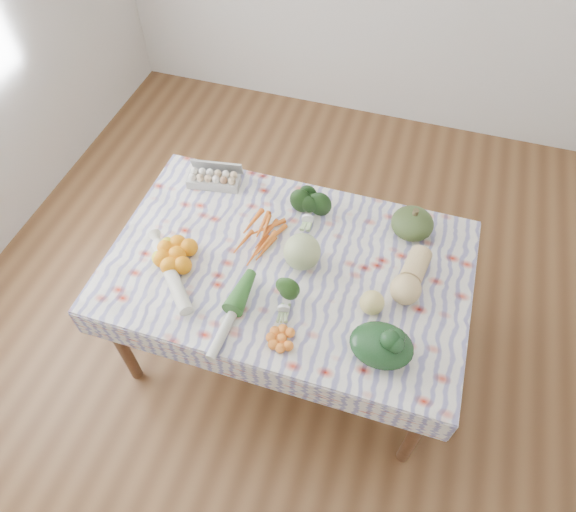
% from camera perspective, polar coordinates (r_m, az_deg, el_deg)
% --- Properties ---
extents(ground, '(4.50, 4.50, 0.00)m').
position_cam_1_polar(ground, '(3.01, -0.00, -9.54)').
color(ground, brown).
rests_on(ground, ground).
extents(dining_table, '(1.60, 1.00, 0.75)m').
position_cam_1_polar(dining_table, '(2.44, -0.00, -2.03)').
color(dining_table, brown).
rests_on(dining_table, ground).
extents(tablecloth, '(1.66, 1.06, 0.01)m').
position_cam_1_polar(tablecloth, '(2.37, -0.00, -0.94)').
color(tablecloth, white).
rests_on(tablecloth, dining_table).
extents(egg_carton, '(0.28, 0.15, 0.07)m').
position_cam_1_polar(egg_carton, '(2.71, -8.27, 8.37)').
color(egg_carton, '#B3B3AD').
rests_on(egg_carton, tablecloth).
extents(carrot_bunch, '(0.29, 0.27, 0.04)m').
position_cam_1_polar(carrot_bunch, '(2.44, -3.31, 2.14)').
color(carrot_bunch, orange).
rests_on(carrot_bunch, tablecloth).
extents(kale_bunch, '(0.18, 0.16, 0.14)m').
position_cam_1_polar(kale_bunch, '(2.50, 2.34, 5.41)').
color(kale_bunch, black).
rests_on(kale_bunch, tablecloth).
extents(kabocha_squash, '(0.25, 0.25, 0.13)m').
position_cam_1_polar(kabocha_squash, '(2.51, 13.65, 3.54)').
color(kabocha_squash, '#3E5326').
rests_on(kabocha_squash, tablecloth).
extents(cabbage, '(0.23, 0.23, 0.17)m').
position_cam_1_polar(cabbage, '(2.30, 1.57, 0.48)').
color(cabbage, '#A6B677').
rests_on(cabbage, tablecloth).
extents(butternut_squash, '(0.18, 0.31, 0.14)m').
position_cam_1_polar(butternut_squash, '(2.31, 13.59, -2.04)').
color(butternut_squash, '#DEBC79').
rests_on(butternut_squash, tablecloth).
extents(orange_cluster, '(0.30, 0.30, 0.09)m').
position_cam_1_polar(orange_cluster, '(2.40, -12.25, 0.13)').
color(orange_cluster, orange).
rests_on(orange_cluster, tablecloth).
extents(broccoli, '(0.16, 0.16, 0.10)m').
position_cam_1_polar(broccoli, '(2.20, -0.44, -4.74)').
color(broccoli, '#234B19').
rests_on(broccoli, tablecloth).
extents(mandarin_cluster, '(0.17, 0.17, 0.05)m').
position_cam_1_polar(mandarin_cluster, '(2.13, -0.72, -9.10)').
color(mandarin_cluster, orange).
rests_on(mandarin_cluster, tablecloth).
extents(grapefruit, '(0.12, 0.12, 0.11)m').
position_cam_1_polar(grapefruit, '(2.21, 9.32, -5.14)').
color(grapefruit, '#E3CF73').
rests_on(grapefruit, tablecloth).
extents(spinach_bag, '(0.29, 0.25, 0.11)m').
position_cam_1_polar(spinach_bag, '(2.11, 10.34, -9.74)').
color(spinach_bag, black).
rests_on(spinach_bag, tablecloth).
extents(daikon, '(0.34, 0.36, 0.06)m').
position_cam_1_polar(daikon, '(2.35, -12.81, -2.13)').
color(daikon, silver).
rests_on(daikon, tablecloth).
extents(leek, '(0.07, 0.43, 0.05)m').
position_cam_1_polar(leek, '(2.20, -6.30, -6.61)').
color(leek, beige).
rests_on(leek, tablecloth).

